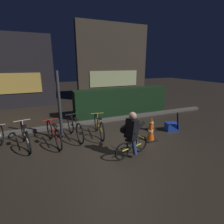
# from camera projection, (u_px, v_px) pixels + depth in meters

# --- Properties ---
(ground_plane) EXTENTS (40.00, 40.00, 0.00)m
(ground_plane) POSITION_uv_depth(u_px,v_px,m) (114.00, 146.00, 5.14)
(ground_plane) COLOR #2D261E
(sidewalk_curb) EXTENTS (12.00, 0.24, 0.12)m
(sidewalk_curb) POSITION_uv_depth(u_px,v_px,m) (93.00, 122.00, 7.07)
(sidewalk_curb) COLOR #56544F
(sidewalk_curb) RESTS_ON ground
(hedge_row) EXTENTS (4.80, 0.70, 1.26)m
(hedge_row) POSITION_uv_depth(u_px,v_px,m) (122.00, 101.00, 8.38)
(hedge_row) COLOR black
(hedge_row) RESTS_ON ground
(storefront_left) EXTENTS (4.98, 0.54, 4.02)m
(storefront_left) POSITION_uv_depth(u_px,v_px,m) (5.00, 72.00, 8.99)
(storefront_left) COLOR #262328
(storefront_left) RESTS_ON ground
(storefront_right) EXTENTS (5.19, 0.54, 5.11)m
(storefront_right) POSITION_uv_depth(u_px,v_px,m) (113.00, 62.00, 11.94)
(storefront_right) COLOR #42382D
(storefront_right) RESTS_ON ground
(street_post) EXTENTS (0.10, 0.10, 2.23)m
(street_post) POSITION_uv_depth(u_px,v_px,m) (60.00, 106.00, 5.37)
(street_post) COLOR #2D2D33
(street_post) RESTS_ON ground
(parked_bike_left_mid) EXTENTS (0.48, 1.64, 0.77)m
(parked_bike_left_mid) POSITION_uv_depth(u_px,v_px,m) (25.00, 136.00, 5.01)
(parked_bike_left_mid) COLOR black
(parked_bike_left_mid) RESTS_ON ground
(parked_bike_center_left) EXTENTS (0.46, 1.58, 0.74)m
(parked_bike_center_left) POSITION_uv_depth(u_px,v_px,m) (54.00, 134.00, 5.18)
(parked_bike_center_left) COLOR black
(parked_bike_center_left) RESTS_ON ground
(parked_bike_center_right) EXTENTS (0.46, 1.67, 0.77)m
(parked_bike_center_right) POSITION_uv_depth(u_px,v_px,m) (75.00, 128.00, 5.62)
(parked_bike_center_right) COLOR black
(parked_bike_center_right) RESTS_ON ground
(parked_bike_right_mid) EXTENTS (0.46, 1.59, 0.73)m
(parked_bike_right_mid) POSITION_uv_depth(u_px,v_px,m) (99.00, 126.00, 5.83)
(parked_bike_right_mid) COLOR black
(parked_bike_right_mid) RESTS_ON ground
(traffic_cone_near) EXTENTS (0.36, 0.36, 0.55)m
(traffic_cone_near) POSITION_uv_depth(u_px,v_px,m) (151.00, 133.00, 5.45)
(traffic_cone_near) COLOR black
(traffic_cone_near) RESTS_ON ground
(traffic_cone_far) EXTENTS (0.36, 0.36, 0.53)m
(traffic_cone_far) POSITION_uv_depth(u_px,v_px,m) (151.00, 124.00, 6.29)
(traffic_cone_far) COLOR black
(traffic_cone_far) RESTS_ON ground
(blue_crate) EXTENTS (0.50, 0.41, 0.30)m
(blue_crate) POSITION_uv_depth(u_px,v_px,m) (172.00, 126.00, 6.30)
(blue_crate) COLOR #193DB7
(blue_crate) RESTS_ON ground
(cyclist) EXTENTS (1.16, 0.50, 1.25)m
(cyclist) POSITION_uv_depth(u_px,v_px,m) (131.00, 134.00, 4.44)
(cyclist) COLOR black
(cyclist) RESTS_ON ground
(closed_umbrella) EXTENTS (0.37, 0.24, 0.79)m
(closed_umbrella) POSITION_uv_depth(u_px,v_px,m) (178.00, 122.00, 6.03)
(closed_umbrella) COLOR black
(closed_umbrella) RESTS_ON ground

